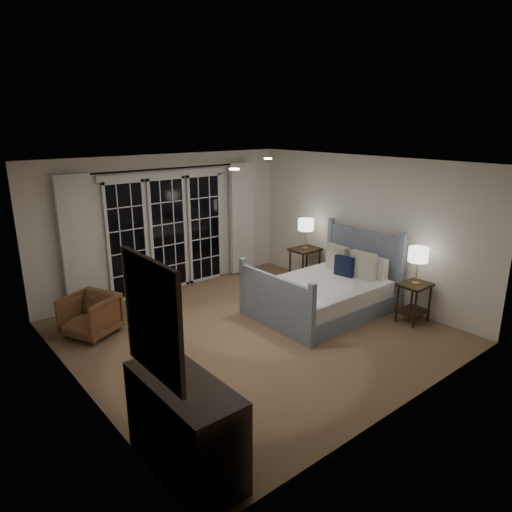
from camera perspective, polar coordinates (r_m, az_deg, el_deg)
floor at (r=6.95m, az=-0.43°, el=-9.49°), size 5.00×5.00×0.00m
ceiling at (r=6.28m, az=-0.48°, el=11.50°), size 5.00×5.00×0.00m
wall_left at (r=5.38m, az=-21.71°, el=-4.21°), size 0.02×5.00×2.50m
wall_right at (r=8.26m, az=13.18°, el=3.47°), size 0.02×5.00×2.50m
wall_back at (r=8.54m, az=-11.09°, el=4.01°), size 5.00×0.02×2.50m
wall_front at (r=4.92m, az=18.27°, el=-5.73°), size 5.00×0.02×2.50m
french_doors at (r=8.54m, az=-10.90°, el=2.92°), size 2.50×0.04×2.20m
curtain_rod at (r=8.30m, az=-11.14°, el=10.66°), size 3.50×0.03×0.03m
curtain_left at (r=7.83m, az=-21.26°, el=1.32°), size 0.55×0.10×2.25m
curtain_right at (r=9.34m, az=-1.77°, el=4.73°), size 0.55×0.10×2.25m
downlight_a at (r=7.25m, az=1.50°, el=12.07°), size 0.12×0.12×0.01m
downlight_b at (r=5.60m, az=-2.73°, el=10.79°), size 0.12×0.12×0.01m
bed at (r=7.64m, az=8.55°, el=-4.63°), size 2.14×1.53×1.24m
nightstand_left at (r=7.56m, az=19.15°, el=-4.83°), size 0.49×0.39×0.63m
nightstand_right at (r=8.87m, az=6.12°, el=-0.53°), size 0.54×0.43×0.70m
lamp_left at (r=7.35m, az=19.64°, el=0.11°), size 0.30×0.30×0.58m
lamp_right at (r=8.70m, az=6.26°, el=3.87°), size 0.30×0.30×0.58m
armchair at (r=7.16m, az=-19.99°, el=-6.99°), size 0.92×0.91×0.63m
dresser at (r=4.36m, az=-8.90°, el=-20.24°), size 0.54×1.27×0.90m
mirror at (r=3.71m, az=-12.81°, el=-7.63°), size 0.05×0.85×1.00m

